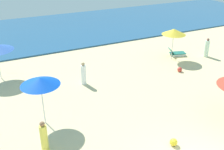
{
  "coord_description": "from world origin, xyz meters",
  "views": [
    {
      "loc": [
        -6.46,
        -5.5,
        8.17
      ],
      "look_at": [
        0.16,
        7.81,
        1.07
      ],
      "focal_mm": 42.51,
      "sensor_mm": 36.0,
      "label": 1
    }
  ],
  "objects_px": {
    "beach_ball_0": "(180,69)",
    "umbrella_5": "(174,32)",
    "beachgoer_0": "(44,137)",
    "lounge_chair_5_0": "(176,53)",
    "beach_ball_1": "(174,142)",
    "beachgoer_1": "(83,74)",
    "beachgoer_3": "(207,48)",
    "umbrella_1": "(40,82)"
  },
  "relations": [
    {
      "from": "beach_ball_0",
      "to": "umbrella_5",
      "type": "bearing_deg",
      "value": 65.97
    },
    {
      "from": "umbrella_5",
      "to": "beachgoer_0",
      "type": "xyz_separation_m",
      "value": [
        -11.88,
        -6.28,
        -1.57
      ]
    },
    {
      "from": "lounge_chair_5_0",
      "to": "beach_ball_1",
      "type": "height_order",
      "value": "lounge_chair_5_0"
    },
    {
      "from": "umbrella_5",
      "to": "lounge_chair_5_0",
      "type": "distance_m",
      "value": 2.22
    },
    {
      "from": "beach_ball_1",
      "to": "beachgoer_1",
      "type": "bearing_deg",
      "value": 101.01
    },
    {
      "from": "umbrella_5",
      "to": "beachgoer_0",
      "type": "relative_size",
      "value": 1.63
    },
    {
      "from": "umbrella_5",
      "to": "beach_ball_0",
      "type": "bearing_deg",
      "value": -114.03
    },
    {
      "from": "lounge_chair_5_0",
      "to": "beach_ball_0",
      "type": "relative_size",
      "value": 4.38
    },
    {
      "from": "umbrella_5",
      "to": "beach_ball_1",
      "type": "xyz_separation_m",
      "value": [
        -6.54,
        -8.57,
        -2.11
      ]
    },
    {
      "from": "beachgoer_0",
      "to": "umbrella_5",
      "type": "bearing_deg",
      "value": 81.54
    },
    {
      "from": "umbrella_5",
      "to": "beach_ball_1",
      "type": "distance_m",
      "value": 10.99
    },
    {
      "from": "umbrella_5",
      "to": "beachgoer_3",
      "type": "distance_m",
      "value": 3.42
    },
    {
      "from": "beach_ball_0",
      "to": "beach_ball_1",
      "type": "distance_m",
      "value": 8.36
    },
    {
      "from": "beach_ball_0",
      "to": "beach_ball_1",
      "type": "height_order",
      "value": "same"
    },
    {
      "from": "umbrella_1",
      "to": "umbrella_5",
      "type": "distance_m",
      "value": 12.13
    },
    {
      "from": "beachgoer_1",
      "to": "beach_ball_0",
      "type": "bearing_deg",
      "value": -85.95
    },
    {
      "from": "umbrella_1",
      "to": "beachgoer_3",
      "type": "bearing_deg",
      "value": 13.21
    },
    {
      "from": "umbrella_1",
      "to": "umbrella_5",
      "type": "bearing_deg",
      "value": 20.23
    },
    {
      "from": "umbrella_1",
      "to": "lounge_chair_5_0",
      "type": "xyz_separation_m",
      "value": [
        12.19,
        4.57,
        -2.14
      ]
    },
    {
      "from": "beachgoer_3",
      "to": "beachgoer_1",
      "type": "bearing_deg",
      "value": 45.7
    },
    {
      "from": "beachgoer_1",
      "to": "beach_ball_0",
      "type": "distance_m",
      "value": 7.13
    },
    {
      "from": "umbrella_5",
      "to": "beachgoer_3",
      "type": "relative_size",
      "value": 1.59
    },
    {
      "from": "beachgoer_3",
      "to": "beach_ball_1",
      "type": "height_order",
      "value": "beachgoer_3"
    },
    {
      "from": "beachgoer_1",
      "to": "lounge_chair_5_0",
      "type": "bearing_deg",
      "value": -66.61
    },
    {
      "from": "beach_ball_0",
      "to": "beachgoer_3",
      "type": "bearing_deg",
      "value": 20.26
    },
    {
      "from": "beachgoer_1",
      "to": "beachgoer_3",
      "type": "distance_m",
      "value": 10.94
    },
    {
      "from": "umbrella_1",
      "to": "beach_ball_1",
      "type": "distance_m",
      "value": 6.89
    },
    {
      "from": "umbrella_1",
      "to": "beach_ball_1",
      "type": "relative_size",
      "value": 7.39
    },
    {
      "from": "lounge_chair_5_0",
      "to": "beachgoer_0",
      "type": "height_order",
      "value": "beachgoer_0"
    },
    {
      "from": "lounge_chair_5_0",
      "to": "beach_ball_1",
      "type": "relative_size",
      "value": 4.38
    },
    {
      "from": "umbrella_1",
      "to": "beachgoer_1",
      "type": "xyz_separation_m",
      "value": [
        3.37,
        3.2,
        -1.67
      ]
    },
    {
      "from": "beachgoer_0",
      "to": "beachgoer_1",
      "type": "distance_m",
      "value": 6.55
    },
    {
      "from": "lounge_chair_5_0",
      "to": "beachgoer_3",
      "type": "distance_m",
      "value": 2.48
    },
    {
      "from": "beach_ball_0",
      "to": "umbrella_1",
      "type": "bearing_deg",
      "value": -169.6
    },
    {
      "from": "umbrella_5",
      "to": "beachgoer_3",
      "type": "xyz_separation_m",
      "value": [
        2.93,
        -0.84,
        -1.56
      ]
    },
    {
      "from": "umbrella_5",
      "to": "beachgoer_1",
      "type": "bearing_deg",
      "value": -172.92
    },
    {
      "from": "lounge_chair_5_0",
      "to": "beachgoer_1",
      "type": "relative_size",
      "value": 0.99
    },
    {
      "from": "beachgoer_3",
      "to": "beachgoer_0",
      "type": "bearing_deg",
      "value": 65.07
    },
    {
      "from": "beachgoer_1",
      "to": "beach_ball_0",
      "type": "height_order",
      "value": "beachgoer_1"
    },
    {
      "from": "lounge_chair_5_0",
      "to": "beachgoer_0",
      "type": "distance_m",
      "value": 14.33
    },
    {
      "from": "umbrella_1",
      "to": "beachgoer_1",
      "type": "bearing_deg",
      "value": 43.54
    },
    {
      "from": "umbrella_1",
      "to": "lounge_chair_5_0",
      "type": "distance_m",
      "value": 13.19
    }
  ]
}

